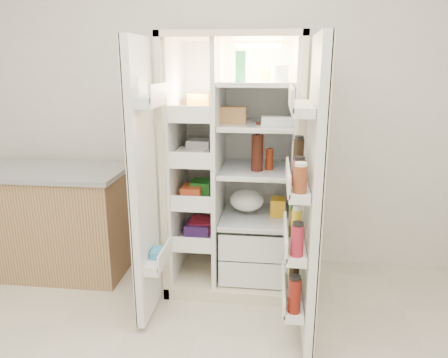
# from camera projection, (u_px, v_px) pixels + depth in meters

# --- Properties ---
(wall_back) EXTENTS (4.00, 0.02, 2.70)m
(wall_back) POSITION_uv_depth(u_px,v_px,m) (220.00, 97.00, 3.31)
(wall_back) COLOR silver
(wall_back) RESTS_ON floor
(refrigerator) EXTENTS (0.92, 0.70, 1.80)m
(refrigerator) POSITION_uv_depth(u_px,v_px,m) (237.00, 185.00, 3.12)
(refrigerator) COLOR beige
(refrigerator) RESTS_ON floor
(freezer_door) EXTENTS (0.15, 0.40, 1.72)m
(freezer_door) POSITION_uv_depth(u_px,v_px,m) (144.00, 186.00, 2.56)
(freezer_door) COLOR white
(freezer_door) RESTS_ON floor
(fridge_door) EXTENTS (0.17, 0.58, 1.72)m
(fridge_door) POSITION_uv_depth(u_px,v_px,m) (309.00, 201.00, 2.37)
(fridge_door) COLOR white
(fridge_door) RESTS_ON floor
(kitchen_counter) EXTENTS (1.15, 0.61, 0.83)m
(kitchen_counter) POSITION_uv_depth(u_px,v_px,m) (54.00, 221.00, 3.31)
(kitchen_counter) COLOR #A58552
(kitchen_counter) RESTS_ON floor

